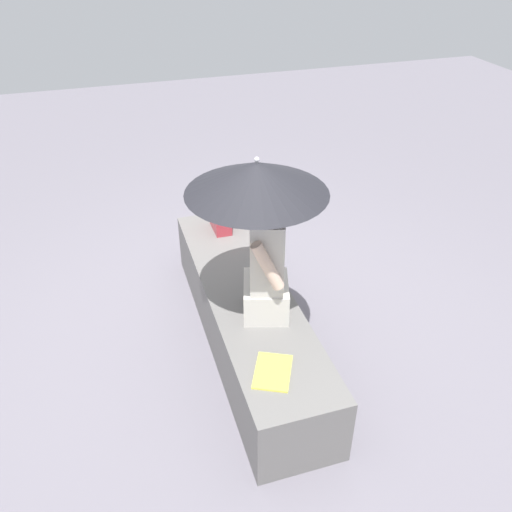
{
  "coord_description": "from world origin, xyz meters",
  "views": [
    {
      "loc": [
        2.76,
        -0.79,
        2.66
      ],
      "look_at": [
        0.12,
        0.03,
        0.82
      ],
      "focal_mm": 37.16,
      "sensor_mm": 36.0,
      "label": 1
    }
  ],
  "objects_px": {
    "person_seated": "(266,260)",
    "magazine": "(273,372)",
    "parasol": "(257,178)",
    "handbag_black": "(220,210)"
  },
  "relations": [
    {
      "from": "handbag_black",
      "to": "magazine",
      "type": "distance_m",
      "value": 1.63
    },
    {
      "from": "handbag_black",
      "to": "magazine",
      "type": "bearing_deg",
      "value": -3.74
    },
    {
      "from": "parasol",
      "to": "handbag_black",
      "type": "distance_m",
      "value": 1.29
    },
    {
      "from": "person_seated",
      "to": "magazine",
      "type": "relative_size",
      "value": 3.21
    },
    {
      "from": "parasol",
      "to": "handbag_black",
      "type": "xyz_separation_m",
      "value": [
        -1.05,
        0.02,
        -0.75
      ]
    },
    {
      "from": "parasol",
      "to": "magazine",
      "type": "xyz_separation_m",
      "value": [
        0.57,
        -0.08,
        -0.92
      ]
    },
    {
      "from": "person_seated",
      "to": "handbag_black",
      "type": "relative_size",
      "value": 2.49
    },
    {
      "from": "handbag_black",
      "to": "magazine",
      "type": "height_order",
      "value": "handbag_black"
    },
    {
      "from": "person_seated",
      "to": "handbag_black",
      "type": "distance_m",
      "value": 1.1
    },
    {
      "from": "person_seated",
      "to": "parasol",
      "type": "bearing_deg",
      "value": -122.65
    }
  ]
}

